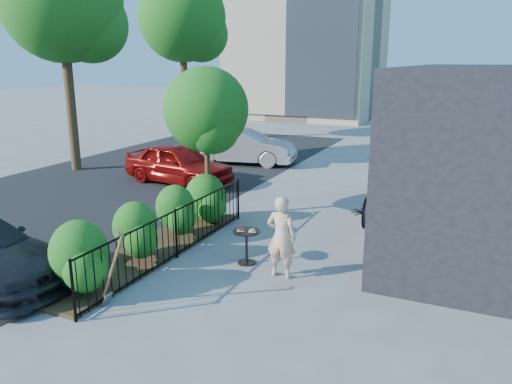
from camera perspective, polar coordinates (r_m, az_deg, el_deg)
The scene contains 13 objects.
ground at distance 10.31m, azimuth -1.90°, elevation -8.80°, with size 120.00×120.00×0.00m, color gray.
fence at distance 10.81m, azimuth -9.11°, elevation -4.66°, with size 0.05×6.05×1.10m.
planting_bed at distance 11.37m, azimuth -11.98°, elevation -6.60°, with size 1.30×6.00×0.08m, color #382616.
shrubs at distance 11.17m, azimuth -11.44°, elevation -3.37°, with size 1.10×5.60×1.24m.
patio_tree at distance 13.00m, azimuth -5.55°, elevation 8.73°, with size 2.20×2.20×3.94m.
street at distance 16.54m, azimuth -19.38°, elevation -0.46°, with size 9.00×30.00×0.01m, color black.
street_tree_near at distance 20.26m, azimuth -21.26°, elevation 18.95°, with size 4.40×4.40×8.28m.
street_tree_far at distance 26.56m, azimuth -8.37°, elevation 18.55°, with size 4.40×4.40×8.28m.
cafe_table at distance 10.41m, azimuth -1.09°, elevation -5.61°, with size 0.57×0.57×0.77m.
woman at distance 9.69m, azimuth 2.92°, elevation -5.16°, with size 0.60×0.39×1.65m, color #DEB68F.
shovel at distance 8.90m, azimuth -16.17°, elevation -8.94°, with size 0.55×0.19×1.44m.
car_red at distance 17.38m, azimuth -8.85°, elevation 3.22°, with size 1.62×4.02×1.37m, color maroon.
car_silver at distance 20.49m, azimuth -1.56°, elevation 5.24°, with size 1.51×4.33×1.43m, color #A9A9AD.
Camera 1 is at (4.18, -8.47, 4.14)m, focal length 35.00 mm.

